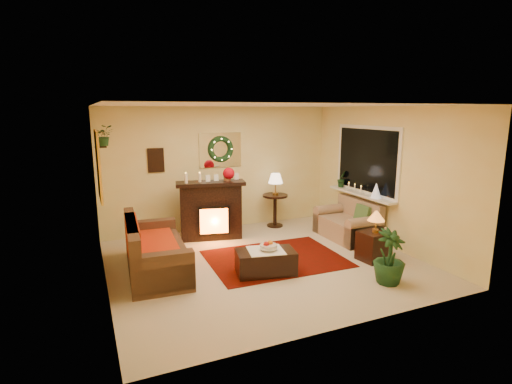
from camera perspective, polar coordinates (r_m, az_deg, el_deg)
name	(u,v)px	position (r m, az deg, el deg)	size (l,w,h in m)	color
floor	(264,262)	(6.85, 1.19, -10.01)	(5.00, 5.00, 0.00)	beige
ceiling	(265,105)	(6.37, 1.29, 12.28)	(5.00, 5.00, 0.00)	white
wall_back	(220,169)	(8.55, -5.10, 3.34)	(5.00, 5.00, 0.00)	#EFD88C
wall_front	(349,222)	(4.60, 13.10, -4.17)	(5.00, 5.00, 0.00)	#EFD88C
wall_left	(100,201)	(5.91, -21.34, -1.16)	(4.50, 4.50, 0.00)	#EFD88C
wall_right	(386,177)	(7.86, 18.04, 2.07)	(4.50, 4.50, 0.00)	#EFD88C
area_rug	(275,259)	(7.01, 2.78, -9.48)	(2.27, 1.70, 0.01)	maroon
sofa	(156,245)	(6.56, -14.10, -7.37)	(0.87, 1.97, 0.85)	brown
red_throw	(151,241)	(6.72, -14.77, -6.73)	(0.76, 1.23, 0.02)	#E84014
fireplace	(211,212)	(7.97, -6.47, -2.81)	(1.19, 0.38, 1.09)	#361E12
poinsettia	(229,173)	(7.89, -3.93, 2.66)	(0.23, 0.23, 0.23)	#B60514
mantel_candle_a	(186,178)	(7.66, -9.97, 1.93)	(0.07, 0.07, 0.20)	white
mantel_candle_b	(200,177)	(7.72, -8.05, 2.08)	(0.06, 0.06, 0.17)	white
mantel_mirror	(220,150)	(8.49, -5.11, 6.00)	(0.92, 0.02, 0.72)	white
wreath	(221,149)	(8.45, -5.02, 6.11)	(0.55, 0.55, 0.11)	#194719
wall_art	(156,160)	(8.18, -14.12, 4.42)	(0.32, 0.03, 0.48)	#381E11
gold_mirror	(98,166)	(6.13, -21.59, 3.53)	(0.03, 0.84, 1.00)	gold
hanging_plant	(105,146)	(6.86, -20.82, 6.22)	(0.33, 0.28, 0.36)	#194719
loveseat	(347,218)	(8.17, 12.85, -3.61)	(0.77, 1.32, 0.77)	gray
window_frame	(367,160)	(8.23, 15.54, 4.39)	(0.03, 1.86, 1.36)	white
window_glass	(366,160)	(8.22, 15.46, 4.39)	(0.02, 1.70, 1.22)	black
window_sill	(361,194)	(8.27, 14.72, -0.31)	(0.22, 1.86, 0.04)	white
mini_tree	(376,190)	(7.85, 16.78, 0.21)	(0.20, 0.20, 0.29)	silver
sill_plant	(342,178)	(8.80, 12.18, 1.94)	(0.26, 0.21, 0.47)	#133717
side_table_round	(275,212)	(8.81, 2.73, -2.85)	(0.55, 0.55, 0.71)	black
lamp_cream	(275,187)	(8.66, 2.80, 0.66)	(0.32, 0.32, 0.49)	#FFDBB8
end_table_square	(372,245)	(7.13, 16.27, -7.30)	(0.41, 0.41, 0.50)	#45271D
lamp_tiffany	(376,219)	(6.99, 16.79, -3.65)	(0.29, 0.29, 0.43)	orange
coffee_table	(266,261)	(6.33, 1.40, -9.85)	(0.91, 0.50, 0.38)	black
fruit_bowl	(269,247)	(6.25, 1.80, -7.79)	(0.27, 0.27, 0.06)	silver
floor_palm	(390,254)	(6.24, 18.56, -8.44)	(1.37, 1.37, 2.45)	#203A1B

